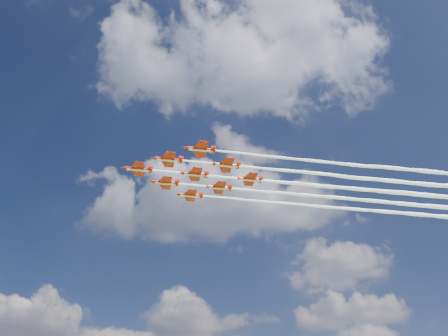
# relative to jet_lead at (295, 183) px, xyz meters

# --- Properties ---
(jet_lead) EXTENTS (115.33, 39.49, 2.73)m
(jet_lead) POSITION_rel_jet_lead_xyz_m (0.00, 0.00, 0.00)
(jet_lead) COLOR red
(jet_row2_port) EXTENTS (115.33, 39.49, 2.73)m
(jet_row2_port) POSITION_rel_jet_lead_xyz_m (11.72, -4.48, 0.00)
(jet_row2_port) COLOR red
(jet_row2_starb) EXTENTS (115.33, 39.49, 2.73)m
(jet_row2_starb) POSITION_rel_jet_lead_xyz_m (7.13, 10.33, 0.00)
(jet_row2_starb) COLOR red
(jet_row3_port) EXTENTS (115.33, 39.49, 2.73)m
(jet_row3_port) POSITION_rel_jet_lead_xyz_m (23.45, -8.97, 0.00)
(jet_row3_port) COLOR red
(jet_row3_centre) EXTENTS (115.33, 39.49, 2.73)m
(jet_row3_centre) POSITION_rel_jet_lead_xyz_m (18.85, 5.85, 0.00)
(jet_row3_centre) COLOR red
(jet_row3_starb) EXTENTS (115.33, 39.49, 2.73)m
(jet_row3_starb) POSITION_rel_jet_lead_xyz_m (14.26, 20.66, 0.00)
(jet_row3_starb) COLOR red
(jet_row4_port) EXTENTS (115.33, 39.49, 2.73)m
(jet_row4_port) POSITION_rel_jet_lead_xyz_m (30.58, 1.37, 0.00)
(jet_row4_port) COLOR red
(jet_row4_starb) EXTENTS (115.33, 39.49, 2.73)m
(jet_row4_starb) POSITION_rel_jet_lead_xyz_m (25.98, 16.18, 0.00)
(jet_row4_starb) COLOR red
(jet_tail) EXTENTS (115.33, 39.49, 2.73)m
(jet_tail) POSITION_rel_jet_lead_xyz_m (37.71, 11.70, 0.00)
(jet_tail) COLOR red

